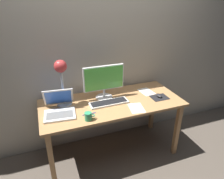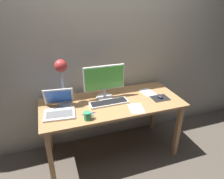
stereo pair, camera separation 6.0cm
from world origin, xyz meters
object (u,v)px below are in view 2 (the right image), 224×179
(desk_lamp, at_px, (62,73))
(mouse, at_px, (160,96))
(coffee_mug, at_px, (87,116))
(monitor, at_px, (104,80))
(laptop, at_px, (59,105))
(pen, at_px, (89,114))
(keyboard_main, at_px, (109,103))

(desk_lamp, bearing_deg, mouse, -10.90)
(desk_lamp, relative_size, coffee_mug, 4.86)
(monitor, height_order, laptop, monitor)
(monitor, relative_size, pen, 3.38)
(monitor, relative_size, laptop, 1.25)
(desk_lamp, bearing_deg, keyboard_main, -17.98)
(keyboard_main, xyz_separation_m, mouse, (0.61, -0.06, 0.01))
(keyboard_main, relative_size, desk_lamp, 0.86)
(desk_lamp, bearing_deg, pen, -54.85)
(laptop, distance_m, desk_lamp, 0.34)
(keyboard_main, bearing_deg, desk_lamp, 162.02)
(monitor, height_order, pen, monitor)
(coffee_mug, xyz_separation_m, pen, (0.03, 0.10, -0.04))
(pen, bearing_deg, keyboard_main, 27.46)
(laptop, height_order, coffee_mug, laptop)
(keyboard_main, distance_m, coffee_mug, 0.38)
(laptop, bearing_deg, coffee_mug, -46.09)
(mouse, bearing_deg, coffee_mug, -168.98)
(pen, bearing_deg, laptop, 150.24)
(monitor, xyz_separation_m, mouse, (0.62, -0.21, -0.20))
(keyboard_main, relative_size, mouse, 4.60)
(desk_lamp, bearing_deg, laptop, -118.45)
(monitor, height_order, mouse, monitor)
(coffee_mug, bearing_deg, pen, 72.38)
(desk_lamp, relative_size, mouse, 5.36)
(keyboard_main, bearing_deg, mouse, -5.26)
(coffee_mug, bearing_deg, monitor, 52.99)
(keyboard_main, height_order, laptop, laptop)
(laptop, height_order, pen, laptop)
(keyboard_main, xyz_separation_m, coffee_mug, (-0.29, -0.23, 0.03))
(laptop, height_order, desk_lamp, desk_lamp)
(mouse, height_order, pen, mouse)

